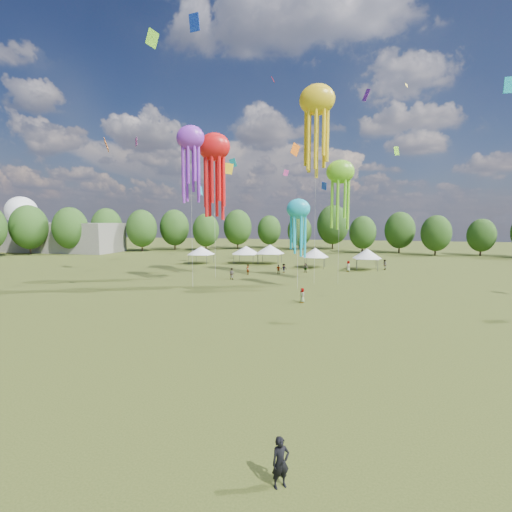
# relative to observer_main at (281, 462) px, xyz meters

# --- Properties ---
(ground) EXTENTS (300.00, 300.00, 0.00)m
(ground) POSITION_rel_observer_main_xyz_m (-6.60, 2.52, -0.87)
(ground) COLOR #384416
(ground) RESTS_ON ground
(observer_main) EXTENTS (0.76, 0.71, 1.75)m
(observer_main) POSITION_rel_observer_main_xyz_m (0.00, 0.00, 0.00)
(observer_main) COLOR black
(observer_main) RESTS_ON ground
(spectator_near) EXTENTS (1.03, 0.94, 1.72)m
(spectator_near) POSITION_rel_observer_main_xyz_m (-14.48, 40.35, -0.01)
(spectator_near) COLOR gray
(spectator_near) RESTS_ON ground
(spectators_far) EXTENTS (22.94, 30.23, 1.85)m
(spectators_far) POSITION_rel_observer_main_xyz_m (-1.84, 48.78, -0.03)
(spectators_far) COLOR gray
(spectators_far) RESTS_ON ground
(festival_tents) EXTENTS (37.53, 9.96, 3.94)m
(festival_tents) POSITION_rel_observer_main_xyz_m (-11.60, 58.55, 1.99)
(festival_tents) COLOR #47474C
(festival_tents) RESTS_ON ground
(show_kites) EXTENTS (22.80, 11.01, 26.99)m
(show_kites) POSITION_rel_observer_main_xyz_m (-8.96, 38.99, 16.81)
(show_kites) COLOR purple
(show_kites) RESTS_ON ground
(small_kites) EXTENTS (73.57, 57.99, 42.43)m
(small_kites) POSITION_rel_observer_main_xyz_m (-7.48, 45.28, 28.98)
(small_kites) COLOR purple
(small_kites) RESTS_ON ground
(treeline) EXTENTS (201.57, 95.24, 13.43)m
(treeline) POSITION_rel_observer_main_xyz_m (-10.46, 65.04, 5.67)
(treeline) COLOR #38281C
(treeline) RESTS_ON ground
(hangar) EXTENTS (40.00, 12.00, 8.00)m
(hangar) POSITION_rel_observer_main_xyz_m (-78.60, 74.52, 3.13)
(hangar) COLOR gray
(hangar) RESTS_ON ground
(radome) EXTENTS (9.00, 9.00, 16.00)m
(radome) POSITION_rel_observer_main_xyz_m (-94.60, 80.52, 9.11)
(radome) COLOR white
(radome) RESTS_ON ground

